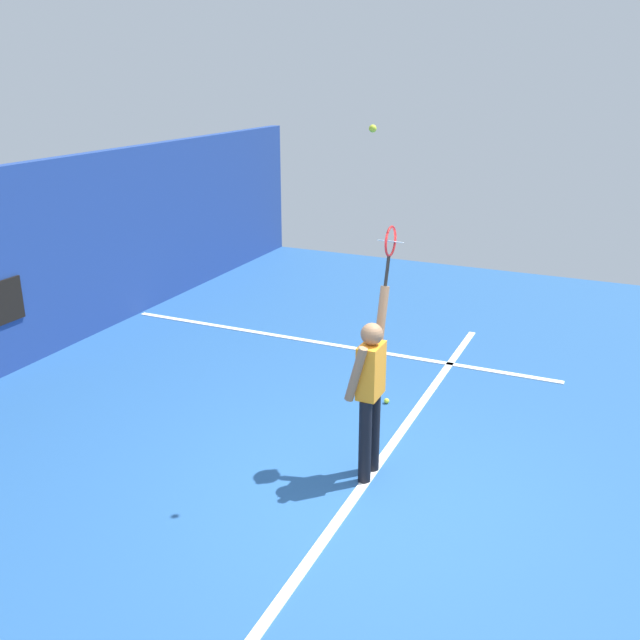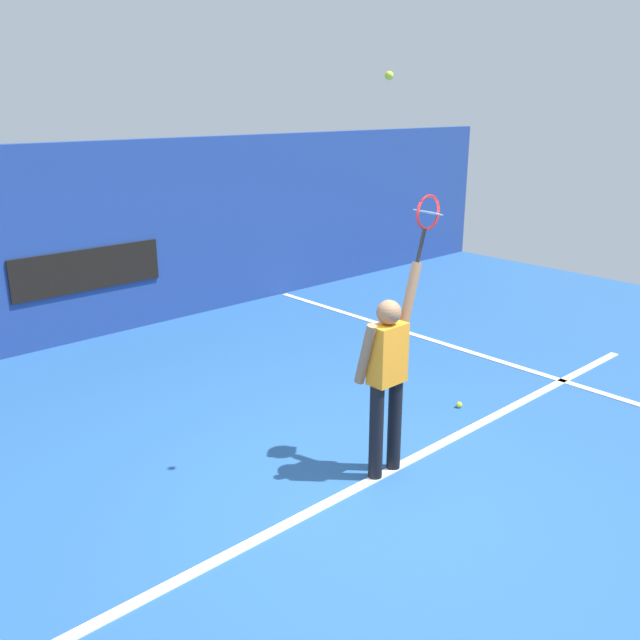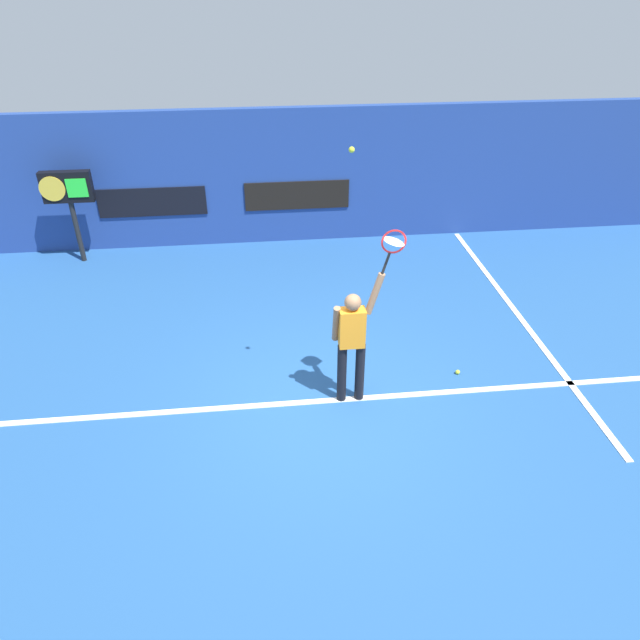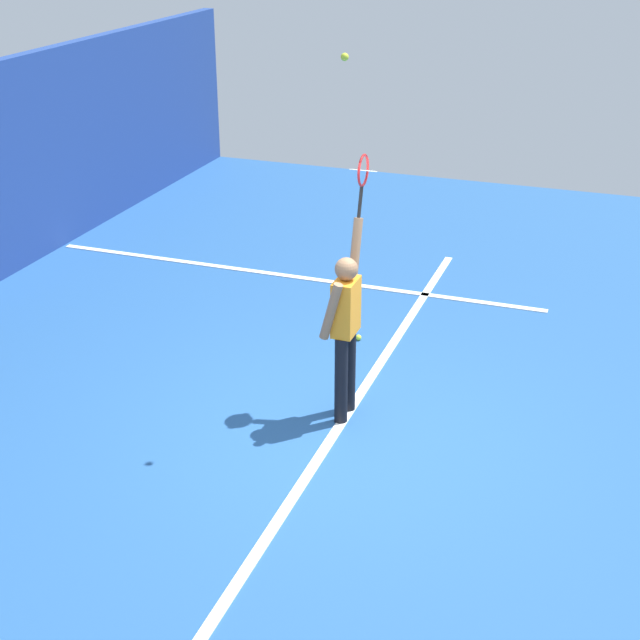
{
  "view_description": "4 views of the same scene",
  "coord_description": "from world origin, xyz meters",
  "px_view_note": "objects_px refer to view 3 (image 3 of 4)",
  "views": [
    {
      "loc": [
        -5.79,
        -2.11,
        4.0
      ],
      "look_at": [
        0.61,
        0.78,
        1.53
      ],
      "focal_mm": 39.99,
      "sensor_mm": 36.0,
      "label": 1
    },
    {
      "loc": [
        -3.94,
        -3.66,
        3.32
      ],
      "look_at": [
        0.04,
        0.69,
        1.42
      ],
      "focal_mm": 38.22,
      "sensor_mm": 36.0,
      "label": 2
    },
    {
      "loc": [
        -0.81,
        -6.2,
        5.32
      ],
      "look_at": [
        -0.08,
        0.46,
        1.11
      ],
      "focal_mm": 32.65,
      "sensor_mm": 36.0,
      "label": 3
    },
    {
      "loc": [
        -7.37,
        -2.4,
        4.78
      ],
      "look_at": [
        0.26,
        0.34,
        1.04
      ],
      "focal_mm": 52.29,
      "sensor_mm": 36.0,
      "label": 4
    }
  ],
  "objects_px": {
    "tennis_player": "(352,339)",
    "spare_ball": "(458,372)",
    "scoreboard_clock": "(68,192)",
    "tennis_racket": "(393,244)",
    "tennis_ball": "(352,150)"
  },
  "relations": [
    {
      "from": "tennis_player",
      "to": "spare_ball",
      "type": "distance_m",
      "value": 1.99
    },
    {
      "from": "tennis_player",
      "to": "scoreboard_clock",
      "type": "height_order",
      "value": "tennis_player"
    },
    {
      "from": "tennis_racket",
      "to": "scoreboard_clock",
      "type": "height_order",
      "value": "tennis_racket"
    },
    {
      "from": "tennis_ball",
      "to": "spare_ball",
      "type": "xyz_separation_m",
      "value": [
        1.77,
        0.38,
        -3.48
      ]
    },
    {
      "from": "tennis_racket",
      "to": "spare_ball",
      "type": "xyz_separation_m",
      "value": [
        1.23,
        0.39,
        -2.33
      ]
    },
    {
      "from": "tennis_ball",
      "to": "scoreboard_clock",
      "type": "distance_m",
      "value": 7.12
    },
    {
      "from": "tennis_racket",
      "to": "tennis_ball",
      "type": "xyz_separation_m",
      "value": [
        -0.54,
        0.02,
        1.15
      ]
    },
    {
      "from": "spare_ball",
      "to": "tennis_ball",
      "type": "bearing_deg",
      "value": -167.99
    },
    {
      "from": "scoreboard_clock",
      "to": "tennis_racket",
      "type": "bearing_deg",
      "value": -43.47
    },
    {
      "from": "tennis_player",
      "to": "scoreboard_clock",
      "type": "relative_size",
      "value": 1.06
    },
    {
      "from": "tennis_racket",
      "to": "spare_ball",
      "type": "bearing_deg",
      "value": 17.64
    },
    {
      "from": "tennis_ball",
      "to": "spare_ball",
      "type": "distance_m",
      "value": 3.92
    },
    {
      "from": "spare_ball",
      "to": "tennis_player",
      "type": "bearing_deg",
      "value": -167.1
    },
    {
      "from": "tennis_racket",
      "to": "scoreboard_clock",
      "type": "xyz_separation_m",
      "value": [
        -5.23,
        4.96,
        -0.9
      ]
    },
    {
      "from": "tennis_player",
      "to": "tennis_ball",
      "type": "height_order",
      "value": "tennis_ball"
    }
  ]
}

